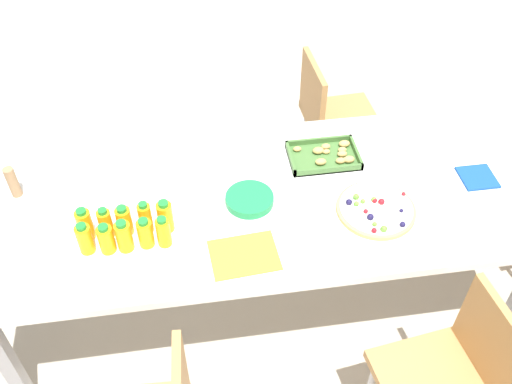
% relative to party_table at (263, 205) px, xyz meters
% --- Properties ---
extents(ground_plane, '(12.00, 12.00, 0.00)m').
position_rel_party_table_xyz_m(ground_plane, '(0.00, 0.00, -0.67)').
color(ground_plane, '#B2A899').
extents(party_table, '(2.38, 0.95, 0.73)m').
position_rel_party_table_xyz_m(party_table, '(0.00, 0.00, 0.00)').
color(party_table, white).
rests_on(party_table, ground_plane).
extents(chair_near_right, '(0.45, 0.45, 0.83)m').
position_rel_party_table_xyz_m(chair_near_right, '(0.59, -0.79, -0.17)').
color(chair_near_right, '#B7844C').
rests_on(chair_near_right, ground_plane).
extents(chair_far_right, '(0.42, 0.42, 0.83)m').
position_rel_party_table_xyz_m(chair_far_right, '(0.52, 0.82, -0.17)').
color(chair_far_right, '#B7844C').
rests_on(chair_far_right, ground_plane).
extents(juice_bottle_0, '(0.06, 0.06, 0.14)m').
position_rel_party_table_xyz_m(juice_bottle_0, '(-0.72, -0.19, 0.12)').
color(juice_bottle_0, '#FAAC14').
rests_on(juice_bottle_0, party_table).
extents(juice_bottle_1, '(0.06, 0.06, 0.14)m').
position_rel_party_table_xyz_m(juice_bottle_1, '(-0.64, -0.20, 0.12)').
color(juice_bottle_1, '#F8AE14').
rests_on(juice_bottle_1, party_table).
extents(juice_bottle_2, '(0.06, 0.06, 0.15)m').
position_rel_party_table_xyz_m(juice_bottle_2, '(-0.57, -0.20, 0.13)').
color(juice_bottle_2, '#F9AB14').
rests_on(juice_bottle_2, party_table).
extents(juice_bottle_3, '(0.06, 0.06, 0.14)m').
position_rel_party_table_xyz_m(juice_bottle_3, '(-0.49, -0.19, 0.12)').
color(juice_bottle_3, '#F8AB14').
rests_on(juice_bottle_3, party_table).
extents(juice_bottle_4, '(0.06, 0.06, 0.14)m').
position_rel_party_table_xyz_m(juice_bottle_4, '(-0.42, -0.20, 0.12)').
color(juice_bottle_4, '#F9AD14').
rests_on(juice_bottle_4, party_table).
extents(juice_bottle_5, '(0.06, 0.06, 0.15)m').
position_rel_party_table_xyz_m(juice_bottle_5, '(-0.72, -0.12, 0.13)').
color(juice_bottle_5, '#FAAE14').
rests_on(juice_bottle_5, party_table).
extents(juice_bottle_6, '(0.05, 0.05, 0.14)m').
position_rel_party_table_xyz_m(juice_bottle_6, '(-0.64, -0.12, 0.12)').
color(juice_bottle_6, '#F9AB14').
rests_on(juice_bottle_6, party_table).
extents(juice_bottle_7, '(0.06, 0.06, 0.14)m').
position_rel_party_table_xyz_m(juice_bottle_7, '(-0.57, -0.12, 0.12)').
color(juice_bottle_7, '#FAAD14').
rests_on(juice_bottle_7, party_table).
extents(juice_bottle_8, '(0.05, 0.05, 0.15)m').
position_rel_party_table_xyz_m(juice_bottle_8, '(-0.49, -0.12, 0.13)').
color(juice_bottle_8, '#FAAF14').
rests_on(juice_bottle_8, party_table).
extents(juice_bottle_9, '(0.06, 0.06, 0.15)m').
position_rel_party_table_xyz_m(juice_bottle_9, '(-0.41, -0.12, 0.13)').
color(juice_bottle_9, '#F9AB14').
rests_on(juice_bottle_9, party_table).
extents(fruit_pizza, '(0.33, 0.33, 0.05)m').
position_rel_party_table_xyz_m(fruit_pizza, '(0.45, -0.16, 0.07)').
color(fruit_pizza, tan).
rests_on(fruit_pizza, party_table).
extents(snack_tray, '(0.31, 0.21, 0.04)m').
position_rel_party_table_xyz_m(snack_tray, '(0.32, 0.20, 0.07)').
color(snack_tray, '#477238').
rests_on(snack_tray, party_table).
extents(plate_stack, '(0.20, 0.20, 0.03)m').
position_rel_party_table_xyz_m(plate_stack, '(-0.06, -0.03, 0.07)').
color(plate_stack, '#1E8C4C').
rests_on(plate_stack, party_table).
extents(napkin_stack, '(0.15, 0.15, 0.01)m').
position_rel_party_table_xyz_m(napkin_stack, '(0.95, -0.03, 0.06)').
color(napkin_stack, '#194CA5').
rests_on(napkin_stack, party_table).
extents(cardboard_tube, '(0.04, 0.04, 0.15)m').
position_rel_party_table_xyz_m(cardboard_tube, '(-1.03, 0.16, 0.13)').
color(cardboard_tube, '#9E7A56').
rests_on(cardboard_tube, party_table).
extents(paper_folder, '(0.27, 0.22, 0.01)m').
position_rel_party_table_xyz_m(paper_folder, '(-0.12, -0.31, 0.06)').
color(paper_folder, yellow).
rests_on(paper_folder, party_table).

